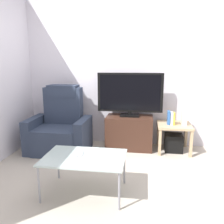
% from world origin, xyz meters
% --- Properties ---
extents(ground_plane, '(6.40, 6.40, 0.00)m').
position_xyz_m(ground_plane, '(0.00, 0.00, 0.00)').
color(ground_plane, '#B2A899').
extents(wall_back, '(6.40, 0.06, 2.60)m').
position_xyz_m(wall_back, '(0.00, 1.13, 1.30)').
color(wall_back, silver).
rests_on(wall_back, ground).
extents(tv_stand, '(0.78, 0.46, 0.56)m').
position_xyz_m(tv_stand, '(0.01, 0.84, 0.28)').
color(tv_stand, '#3D2319').
rests_on(tv_stand, ground).
extents(television, '(1.09, 0.20, 0.73)m').
position_xyz_m(television, '(0.01, 0.86, 0.94)').
color(television, black).
rests_on(television, tv_stand).
extents(recliner_armchair, '(0.98, 0.78, 1.08)m').
position_xyz_m(recliner_armchair, '(-1.13, 0.59, 0.37)').
color(recliner_armchair, '#2D384C').
rests_on(recliner_armchair, ground).
extents(side_table, '(0.54, 0.54, 0.46)m').
position_xyz_m(side_table, '(0.76, 0.81, 0.39)').
color(side_table, tan).
rests_on(side_table, ground).
extents(subwoofer_box, '(0.29, 0.29, 0.29)m').
position_xyz_m(subwoofer_box, '(0.76, 0.81, 0.14)').
color(subwoofer_box, black).
rests_on(subwoofer_box, ground).
extents(book_leftmost, '(0.04, 0.12, 0.22)m').
position_xyz_m(book_leftmost, '(0.66, 0.79, 0.57)').
color(book_leftmost, '#3366B2').
rests_on(book_leftmost, side_table).
extents(book_middle, '(0.04, 0.14, 0.20)m').
position_xyz_m(book_middle, '(0.70, 0.79, 0.56)').
color(book_middle, white).
rests_on(book_middle, side_table).
extents(book_rightmost, '(0.03, 0.14, 0.20)m').
position_xyz_m(book_rightmost, '(0.74, 0.79, 0.56)').
color(book_rightmost, gold).
rests_on(book_rightmost, side_table).
extents(game_console, '(0.07, 0.20, 0.23)m').
position_xyz_m(game_console, '(0.90, 0.82, 0.58)').
color(game_console, white).
rests_on(game_console, side_table).
extents(coffee_table, '(0.90, 0.60, 0.43)m').
position_xyz_m(coffee_table, '(-0.38, -0.65, 0.41)').
color(coffee_table, '#B2C6C1').
rests_on(coffee_table, ground).
extents(cell_phone, '(0.10, 0.16, 0.01)m').
position_xyz_m(cell_phone, '(-0.44, -0.59, 0.44)').
color(cell_phone, '#B7B7BC').
rests_on(cell_phone, coffee_table).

